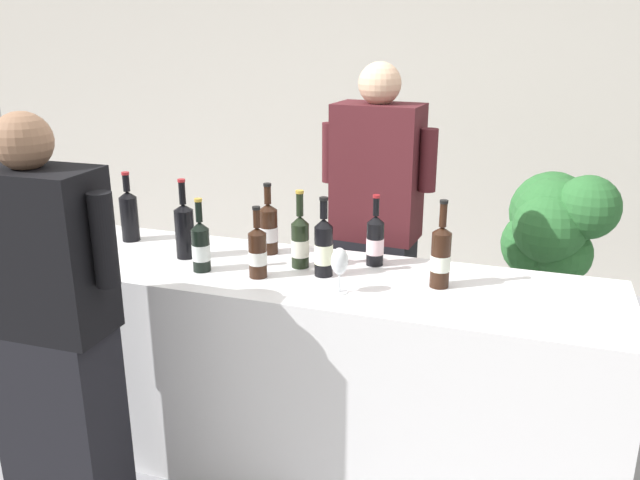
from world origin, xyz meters
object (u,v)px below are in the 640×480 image
at_px(wine_bottle_7, 129,214).
at_px(wine_bottle_3, 201,246).
at_px(wine_bottle_6, 441,256).
at_px(wine_bottle_0, 268,228).
at_px(wine_bottle_8, 324,247).
at_px(wine_glass, 340,263).
at_px(wine_bottle_5, 300,241).
at_px(person_guest, 53,349).
at_px(wine_bottle_4, 375,240).
at_px(wine_bottle_2, 185,229).
at_px(person_server, 375,248).
at_px(wine_bottle_1, 258,252).
at_px(potted_shrub, 553,237).

bearing_deg(wine_bottle_7, wine_bottle_3, -26.36).
bearing_deg(wine_bottle_6, wine_bottle_0, 168.64).
bearing_deg(wine_bottle_7, wine_bottle_0, 3.31).
bearing_deg(wine_bottle_8, wine_bottle_6, 2.97).
distance_m(wine_bottle_7, wine_glass, 1.17).
relative_size(wine_bottle_5, person_guest, 0.20).
bearing_deg(wine_bottle_4, wine_bottle_2, -168.10).
height_order(wine_bottle_4, wine_bottle_5, wine_bottle_5).
xyz_separation_m(wine_bottle_6, wine_bottle_8, (-0.47, -0.02, -0.00)).
distance_m(person_server, person_guest, 1.54).
xyz_separation_m(wine_bottle_1, wine_bottle_6, (0.71, 0.13, 0.02)).
relative_size(wine_bottle_1, wine_bottle_6, 0.85).
height_order(wine_bottle_3, potted_shrub, wine_bottle_3).
xyz_separation_m(wine_bottle_8, person_guest, (-0.79, -0.70, -0.24)).
height_order(wine_bottle_3, person_guest, person_guest).
bearing_deg(wine_bottle_8, wine_bottle_7, 172.00).
xyz_separation_m(wine_bottle_3, wine_bottle_4, (0.67, 0.30, 0.00)).
height_order(wine_bottle_4, wine_glass, wine_bottle_4).
bearing_deg(wine_bottle_1, person_server, 64.56).
distance_m(wine_bottle_0, wine_bottle_2, 0.37).
distance_m(wine_bottle_1, wine_bottle_3, 0.25).
xyz_separation_m(wine_bottle_2, wine_bottle_3, (0.15, -0.13, -0.02)).
relative_size(wine_glass, person_server, 0.10).
distance_m(wine_bottle_3, person_guest, 0.69).
bearing_deg(person_guest, person_server, 55.81).
height_order(wine_bottle_1, person_server, person_server).
distance_m(wine_bottle_3, wine_bottle_8, 0.51).
bearing_deg(wine_bottle_8, wine_bottle_4, 47.61).
height_order(wine_glass, person_guest, person_guest).
bearing_deg(wine_bottle_2, wine_bottle_0, 27.57).
bearing_deg(person_server, wine_bottle_5, -111.21).
xyz_separation_m(wine_bottle_2, person_guest, (-0.15, -0.71, -0.25)).
height_order(wine_bottle_4, wine_bottle_7, wine_bottle_7).
distance_m(wine_bottle_4, wine_bottle_6, 0.34).
xyz_separation_m(wine_bottle_1, wine_bottle_4, (0.42, 0.29, 0.00)).
height_order(wine_bottle_1, wine_glass, wine_bottle_1).
distance_m(wine_bottle_2, wine_bottle_8, 0.64).
relative_size(wine_bottle_2, wine_bottle_5, 1.06).
height_order(wine_bottle_8, potted_shrub, wine_bottle_8).
height_order(wine_bottle_2, wine_bottle_7, wine_bottle_2).
relative_size(wine_bottle_7, person_guest, 0.20).
bearing_deg(wine_bottle_2, wine_bottle_8, -1.18).
xyz_separation_m(wine_bottle_0, wine_bottle_2, (-0.32, -0.17, 0.01)).
relative_size(wine_bottle_3, person_server, 0.18).
bearing_deg(wine_glass, wine_bottle_2, 167.24).
bearing_deg(person_server, wine_bottle_6, -54.81).
distance_m(wine_bottle_1, wine_bottle_8, 0.27).
height_order(wine_bottle_3, wine_bottle_8, wine_bottle_8).
distance_m(wine_bottle_0, wine_bottle_5, 0.23).
height_order(wine_bottle_1, wine_bottle_5, wine_bottle_5).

